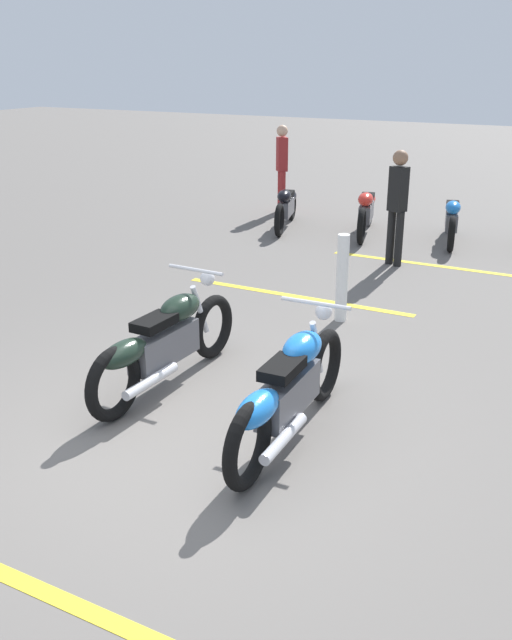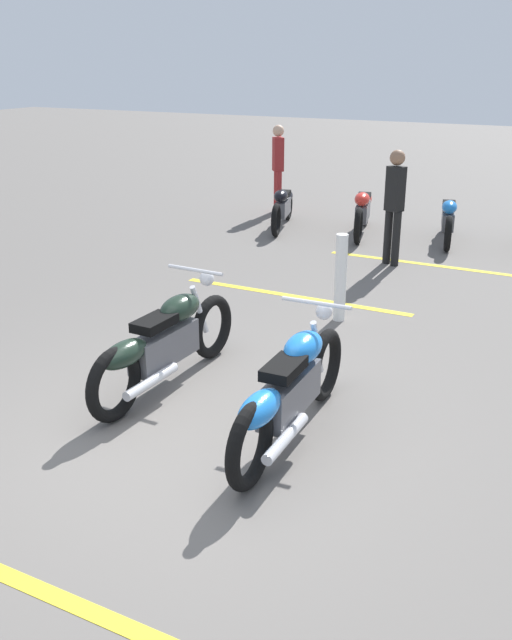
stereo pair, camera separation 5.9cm
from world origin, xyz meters
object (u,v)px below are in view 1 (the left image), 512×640
motorcycle_dark_foreground (164,342)px  bollard_post (342,278)px  motorcycle_row_right (366,210)px  motorcycle_row_center (452,218)px  bystander_near_row (397,202)px  motorcycle_bright_foreground (289,390)px  bystander_secondary (282,164)px  motorcycle_row_far_right (286,206)px

motorcycle_dark_foreground → bollard_post: size_ratio=2.13×
motorcycle_dark_foreground → motorcycle_row_right: (6.76, 0.34, -0.04)m
motorcycle_row_center → motorcycle_row_right: 1.47m
motorcycle_row_center → motorcycle_row_right: motorcycle_row_right is taller
motorcycle_row_right → bystander_near_row: (-1.70, -1.03, 0.53)m
motorcycle_bright_foreground → motorcycle_row_center: size_ratio=1.16×
bystander_secondary → bystander_near_row: bearing=101.2°
motorcycle_row_far_right → bystander_near_row: 2.96m
motorcycle_dark_foreground → bystander_secondary: 8.15m
bystander_secondary → motorcycle_row_far_right: bearing=80.8°
motorcycle_bright_foreground → bollard_post: bollard_post is taller
motorcycle_bright_foreground → motorcycle_row_far_right: size_ratio=1.18×
motorcycle_row_center → bystander_near_row: (-1.85, 0.43, 0.55)m
motorcycle_row_center → motorcycle_row_right: bearing=-97.3°
motorcycle_dark_foreground → motorcycle_row_center: bearing=-6.8°
motorcycle_row_center → bollard_post: bearing=-16.9°
motorcycle_bright_foreground → motorcycle_row_right: size_ratio=1.10×
motorcycle_row_far_right → bystander_near_row: size_ratio=1.11×
motorcycle_row_center → bystander_secondary: size_ratio=1.12×
motorcycle_bright_foreground → bystander_secondary: size_ratio=1.31×
motorcycle_dark_foreground → bollard_post: bearing=-16.3°
motorcycle_row_far_right → bollard_post: 4.88m
motorcycle_row_far_right → bollard_post: bollard_post is taller
motorcycle_bright_foreground → motorcycle_row_far_right: (6.93, 3.25, -0.07)m
motorcycle_row_right → bystander_secondary: (0.99, 2.12, 0.53)m
motorcycle_row_right → bystander_near_row: bystander_near_row is taller
motorcycle_dark_foreground → bystander_secondary: bearing=20.0°
bystander_near_row → motorcycle_dark_foreground: bearing=-160.7°
motorcycle_row_far_right → bystander_secondary: (1.19, 0.66, 0.56)m
motorcycle_bright_foreground → motorcycle_dark_foreground: 1.50m
motorcycle_dark_foreground → motorcycle_row_far_right: size_ratio=1.18×
motorcycle_dark_foreground → bollard_post: (2.46, -0.83, 0.06)m
motorcycle_row_far_right → bystander_near_row: bearing=43.6°
bystander_near_row → bollard_post: bystander_near_row is taller
bystander_secondary → bollard_post: bearing=83.6°
motorcycle_row_center → bollard_post: size_ratio=1.83×
bystander_near_row → bollard_post: bearing=-149.8°
motorcycle_bright_foreground → motorcycle_row_right: (7.13, 1.79, -0.04)m
motorcycle_bright_foreground → bollard_post: size_ratio=2.13×
motorcycle_row_center → motorcycle_row_right: (-0.15, 1.46, 0.02)m
motorcycle_dark_foreground → motorcycle_row_far_right: motorcycle_dark_foreground is taller
motorcycle_dark_foreground → bystander_near_row: 5.14m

